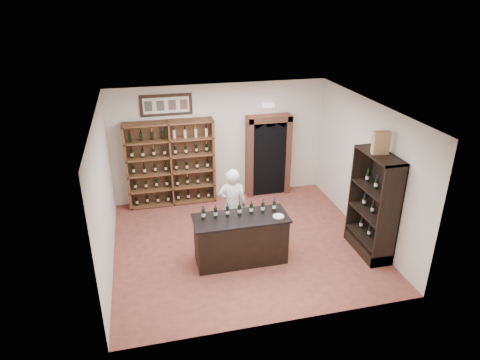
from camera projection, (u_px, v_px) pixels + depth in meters
name	position (u px, v px, depth m)	size (l,w,h in m)	color
floor	(243.00, 243.00, 9.37)	(5.50, 5.50, 0.00)	#954A3B
ceiling	(244.00, 109.00, 8.14)	(5.50, 5.50, 0.00)	white
wall_back	(220.00, 142.00, 10.97)	(5.50, 0.04, 3.00)	beige
wall_left	(104.00, 195.00, 8.16)	(0.04, 5.00, 3.00)	beige
wall_right	(365.00, 169.00, 9.34)	(0.04, 5.00, 3.00)	beige
wine_shelf	(171.00, 163.00, 10.71)	(2.20, 0.38, 2.20)	brown
framed_picture	(166.00, 105.00, 10.23)	(1.25, 0.04, 0.52)	black
arched_doorway	(268.00, 153.00, 11.23)	(1.17, 0.35, 2.17)	black
emergency_light	(268.00, 105.00, 10.79)	(0.30, 0.10, 0.10)	white
tasting_counter	(241.00, 239.00, 8.59)	(1.88, 0.78, 1.00)	black
counter_bottle_0	(203.00, 214.00, 8.28)	(0.07, 0.07, 0.30)	black
counter_bottle_1	(216.00, 213.00, 8.33)	(0.07, 0.07, 0.30)	black
counter_bottle_2	(228.00, 211.00, 8.39)	(0.07, 0.07, 0.30)	black
counter_bottle_3	(239.00, 210.00, 8.44)	(0.07, 0.07, 0.30)	black
counter_bottle_4	(251.00, 209.00, 8.49)	(0.07, 0.07, 0.30)	black
counter_bottle_5	(263.00, 207.00, 8.54)	(0.07, 0.07, 0.30)	black
counter_bottle_6	(274.00, 206.00, 8.59)	(0.07, 0.07, 0.30)	black
side_cabinet	(373.00, 220.00, 8.80)	(0.48, 1.20, 2.20)	black
shopkeeper	(232.00, 206.00, 9.16)	(0.62, 0.41, 1.69)	silver
plate	(278.00, 216.00, 8.40)	(0.23, 0.23, 0.02)	beige
wine_crate	(381.00, 143.00, 8.12)	(0.32, 0.13, 0.45)	#A37856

